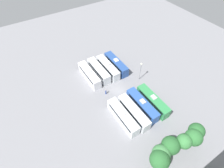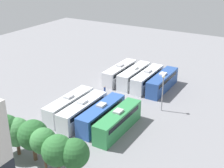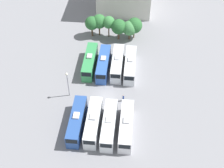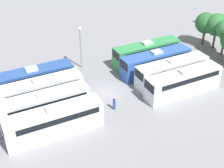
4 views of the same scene
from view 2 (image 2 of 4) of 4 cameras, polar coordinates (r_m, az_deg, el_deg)
The scene contains 17 objects.
ground_plane at distance 59.88m, azimuth 1.31°, elevation -3.16°, with size 120.40×120.40×0.00m, color gray.
bus_0 at distance 64.76m, azimuth 9.19°, elevation 0.42°, with size 2.59×11.30×3.73m.
bus_1 at distance 65.89m, azimuth 6.48°, elevation 0.98°, with size 2.59×11.30×3.73m.
bus_2 at distance 67.48m, azimuth 4.07°, elevation 1.62°, with size 2.59×11.30×3.73m.
bus_3 at distance 68.89m, azimuth 1.45°, elevation 2.13°, with size 2.59×11.30×3.73m.
bus_4 at distance 49.47m, azimuth 1.12°, elevation -6.76°, with size 2.59×11.30×3.73m.
bus_5 at distance 51.39m, azimuth -1.95°, elevation -5.55°, with size 2.59×11.30×3.73m.
bus_6 at distance 52.66m, azimuth -5.39°, elevation -4.89°, with size 2.59×11.30×3.73m.
bus_7 at distance 54.68m, azimuth -7.85°, elevation -3.91°, with size 2.59×11.30×3.73m.
worker_person at distance 62.15m, azimuth -1.34°, elevation -1.26°, with size 0.36×0.36×1.85m.
light_pole at distance 55.16m, azimuth 9.30°, elevation -0.42°, with size 0.60×0.60×6.91m.
tree_0 at distance 38.49m, azimuth -6.91°, elevation -12.53°, with size 3.75×3.75×6.05m.
tree_1 at distance 38.96m, azimuth -9.92°, elevation -11.91°, with size 3.95×3.95×6.33m.
tree_2 at distance 40.66m, azimuth -12.44°, elevation -10.17°, with size 3.41×3.41×6.26m.
tree_3 at distance 43.27m, azimuth -14.27°, elevation -9.03°, with size 4.14×4.14×6.07m.
tree_4 at distance 45.22m, azimuth -17.09°, elevation -8.42°, with size 4.05×4.05×5.65m.
tree_5 at distance 45.43m, azimuth -18.94°, elevation -7.96°, with size 4.28×4.28×6.14m.
Camera 2 is at (-26.04, 47.01, 26.43)m, focal length 50.00 mm.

